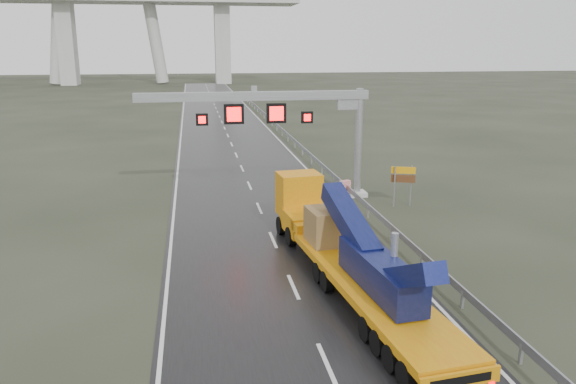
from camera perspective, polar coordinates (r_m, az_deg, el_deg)
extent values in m
plane|color=#262B1E|center=(20.43, 2.60, -14.19)|extent=(400.00, 400.00, 0.00)
cube|color=black|center=(58.44, -5.75, 4.83)|extent=(11.00, 200.00, 0.02)
cube|color=#B8B8B3|center=(38.33, 7.00, -0.16)|extent=(1.20, 1.20, 0.30)
cylinder|color=gray|center=(37.60, 7.16, 4.93)|extent=(0.48, 0.48, 7.20)
cube|color=gray|center=(35.82, -3.46, 9.70)|extent=(14.80, 0.55, 0.55)
cube|color=gray|center=(37.03, 6.09, 9.03)|extent=(1.40, 0.35, 0.90)
cube|color=gray|center=(35.78, -3.47, 10.42)|extent=(0.35, 0.35, 0.35)
cube|color=black|center=(35.76, -5.52, 7.88)|extent=(1.25, 0.25, 1.25)
cube|color=#FF0C0C|center=(35.62, -5.50, 7.86)|extent=(0.90, 0.02, 0.90)
cube|color=black|center=(36.06, -1.19, 8.00)|extent=(1.25, 0.25, 1.25)
cube|color=#FF0C0C|center=(35.92, -1.16, 7.98)|extent=(0.90, 0.02, 0.90)
cube|color=black|center=(35.71, -8.73, 7.29)|extent=(0.75, 0.25, 0.75)
cube|color=#FF0C0C|center=(35.57, -8.73, 7.26)|extent=(0.54, 0.02, 0.54)
cube|color=black|center=(36.44, 1.95, 7.59)|extent=(0.75, 0.25, 0.75)
cube|color=#FF0C0C|center=(36.31, 1.99, 7.56)|extent=(0.54, 0.02, 0.54)
cube|color=#B8B8B3|center=(160.52, -21.52, 13.84)|extent=(4.00, 6.00, 21.00)
cube|color=#B8B8B3|center=(157.73, -6.68, 14.72)|extent=(4.00, 6.00, 21.00)
cube|color=#CD6C0B|center=(22.12, 8.28, -9.31)|extent=(3.72, 12.55, 0.31)
cube|color=#CD6C0B|center=(17.31, 17.06, -17.76)|extent=(2.56, 0.37, 0.49)
cube|color=black|center=(17.26, 17.17, -17.86)|extent=(1.94, 0.21, 0.27)
cube|color=#FF0505|center=(17.91, 19.99, -17.82)|extent=(0.20, 0.05, 0.11)
cube|color=#CD6C0B|center=(27.69, 2.89, -3.42)|extent=(2.39, 1.29, 0.44)
cube|color=#CD6C0B|center=(29.04, 2.01, -3.00)|extent=(2.55, 2.87, 1.06)
cube|color=#CD6C0B|center=(30.20, 1.12, -0.21)|extent=(2.38, 1.98, 2.30)
cube|color=black|center=(30.98, 0.65, 0.68)|extent=(2.03, 0.25, 1.06)
cube|color=#0F1849|center=(21.05, 9.34, -8.13)|extent=(1.77, 5.40, 1.24)
cube|color=#0F1849|center=(23.35, 6.29, -2.95)|extent=(1.37, 4.93, 2.26)
cube|color=#0F1849|center=(18.93, 12.24, -8.33)|extent=(1.15, 3.56, 2.13)
cylinder|color=gray|center=(20.98, 10.75, -5.95)|extent=(0.29, 0.29, 1.41)
cube|color=olive|center=(25.76, 4.27, -3.44)|extent=(2.13, 2.13, 1.59)
cylinder|color=black|center=(19.17, 13.15, -15.15)|extent=(2.64, 1.14, 0.88)
cylinder|color=black|center=(24.18, 6.13, -8.35)|extent=(2.64, 1.14, 0.88)
cylinder|color=black|center=(30.50, 1.20, -3.26)|extent=(2.47, 1.21, 0.97)
cylinder|color=gray|center=(35.86, 10.76, 0.55)|extent=(0.09, 0.09, 2.59)
cylinder|color=gray|center=(36.25, 12.36, 0.62)|extent=(0.09, 0.09, 2.59)
cube|color=orange|center=(35.83, 11.65, 2.18)|extent=(1.45, 0.55, 0.43)
cube|color=#553018|center=(35.94, 11.61, 1.34)|extent=(1.45, 0.55, 0.49)
cube|color=red|center=(37.73, 5.82, 0.31)|extent=(0.77, 0.61, 1.15)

